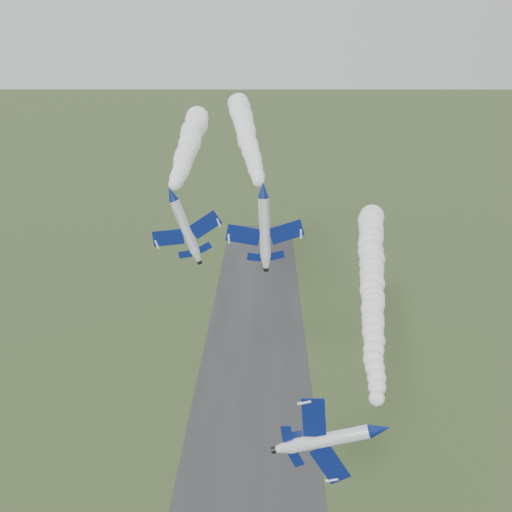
% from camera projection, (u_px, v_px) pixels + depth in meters
% --- Properties ---
extents(runway, '(24.00, 260.00, 0.04)m').
position_uv_depth(runway, '(252.00, 432.00, 103.76)').
color(runway, '#2F2F31').
rests_on(runway, ground).
extents(jet_lead, '(4.88, 13.18, 10.32)m').
position_uv_depth(jet_lead, '(380.00, 430.00, 59.63)').
color(jet_lead, silver).
extents(smoke_trail_jet_lead, '(12.00, 62.19, 5.00)m').
position_uv_depth(smoke_trail_jet_lead, '(372.00, 282.00, 90.61)').
color(smoke_trail_jet_lead, white).
extents(jet_pair_left, '(9.40, 11.90, 3.94)m').
position_uv_depth(jet_pair_left, '(171.00, 194.00, 77.46)').
color(jet_pair_left, silver).
extents(smoke_trail_jet_pair_left, '(8.55, 60.86, 5.22)m').
position_uv_depth(smoke_trail_jet_pair_left, '(189.00, 144.00, 107.91)').
color(smoke_trail_jet_pair_left, white).
extents(jet_pair_right, '(11.01, 13.11, 3.25)m').
position_uv_depth(jet_pair_right, '(263.00, 190.00, 77.78)').
color(jet_pair_right, silver).
extents(smoke_trail_jet_pair_right, '(13.28, 74.59, 5.13)m').
position_uv_depth(smoke_trail_jet_pair_right, '(246.00, 131.00, 114.88)').
color(smoke_trail_jet_pair_right, white).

